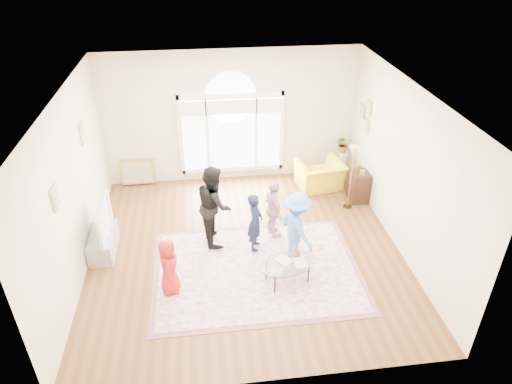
{
  "coord_description": "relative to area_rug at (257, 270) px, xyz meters",
  "views": [
    {
      "loc": [
        -0.7,
        -7.1,
        5.63
      ],
      "look_at": [
        0.25,
        0.3,
        1.14
      ],
      "focal_mm": 32.0,
      "sensor_mm": 36.0,
      "label": 1
    }
  ],
  "objects": [
    {
      "name": "armchair",
      "position": [
        1.9,
        2.85,
        0.33
      ],
      "size": [
        1.16,
        1.05,
        0.67
      ],
      "primitive_type": "imported",
      "rotation": [
        0.0,
        0.0,
        3.29
      ],
      "color": "yellow",
      "rests_on": "ground"
    },
    {
      "name": "side_cabinet",
      "position": [
        2.64,
        2.2,
        0.34
      ],
      "size": [
        0.4,
        0.5,
        0.7
      ],
      "primitive_type": "cube",
      "color": "black",
      "rests_on": "ground"
    },
    {
      "name": "child_navy",
      "position": [
        0.06,
        0.68,
        0.62
      ],
      "size": [
        0.38,
        0.5,
        1.21
      ],
      "primitive_type": "imported",
      "rotation": [
        0.0,
        0.0,
        1.34
      ],
      "color": "#131C34",
      "rests_on": "area_rug"
    },
    {
      "name": "child_blue",
      "position": [
        0.78,
        0.26,
        0.72
      ],
      "size": [
        0.82,
        1.05,
        1.43
      ],
      "primitive_type": "imported",
      "rotation": [
        0.0,
        0.0,
        1.93
      ],
      "color": "#5187E0",
      "rests_on": "area_rug"
    },
    {
      "name": "ground",
      "position": [
        -0.14,
        0.65,
        -0.01
      ],
      "size": [
        6.0,
        6.0,
        0.0
      ],
      "primitive_type": "plane",
      "color": "brown",
      "rests_on": "ground"
    },
    {
      "name": "child_pink",
      "position": [
        0.47,
        1.05,
        0.63
      ],
      "size": [
        0.45,
        0.78,
        1.25
      ],
      "primitive_type": "imported",
      "rotation": [
        0.0,
        0.0,
        1.79
      ],
      "color": "#D79DB2",
      "rests_on": "area_rug"
    },
    {
      "name": "potted_plant",
      "position": [
        2.56,
        3.3,
        0.91
      ],
      "size": [
        0.43,
        0.38,
        0.43
      ],
      "primitive_type": "imported",
      "rotation": [
        0.0,
        0.0,
        -0.13
      ],
      "color": "#33722D",
      "rests_on": "plant_pedestal"
    },
    {
      "name": "television",
      "position": [
        -2.88,
        0.95,
        0.73
      ],
      "size": [
        0.17,
        1.12,
        0.64
      ],
      "color": "black",
      "rests_on": "tv_console"
    },
    {
      "name": "area_rug",
      "position": [
        0.0,
        0.0,
        0.0
      ],
      "size": [
        3.6,
        2.6,
        0.02
      ],
      "primitive_type": "cube",
      "color": "beige",
      "rests_on": "ground"
    },
    {
      "name": "tv_console",
      "position": [
        -2.89,
        0.95,
        0.2
      ],
      "size": [
        0.45,
        1.0,
        0.42
      ],
      "primitive_type": "cube",
      "color": "#9B9EA3",
      "rests_on": "ground"
    },
    {
      "name": "plant_pedestal",
      "position": [
        2.56,
        3.3,
        0.34
      ],
      "size": [
        0.2,
        0.2,
        0.7
      ],
      "primitive_type": "cylinder",
      "color": "white",
      "rests_on": "ground"
    },
    {
      "name": "coffee_table",
      "position": [
        0.51,
        -0.35,
        0.39
      ],
      "size": [
        1.17,
        0.91,
        0.54
      ],
      "rotation": [
        0.0,
        0.0,
        0.27
      ],
      "color": "silver",
      "rests_on": "ground"
    },
    {
      "name": "rug_border",
      "position": [
        -0.0,
        -0.0,
        -0.0
      ],
      "size": [
        3.8,
        2.8,
        0.01
      ],
      "primitive_type": "cube",
      "color": "#8F525C",
      "rests_on": "ground"
    },
    {
      "name": "leaning_picture",
      "position": [
        -2.46,
        3.55,
        -0.01
      ],
      "size": [
        0.8,
        0.14,
        0.62
      ],
      "primitive_type": "cube",
      "rotation": [
        -0.14,
        0.0,
        0.0
      ],
      "color": "tan",
      "rests_on": "ground"
    },
    {
      "name": "floor_lamp",
      "position": [
        2.33,
        1.92,
        1.27
      ],
      "size": [
        0.32,
        0.32,
        1.51
      ],
      "color": "black",
      "rests_on": "ground"
    },
    {
      "name": "room_shell",
      "position": [
        -0.13,
        3.48,
        1.56
      ],
      "size": [
        6.0,
        6.0,
        6.0
      ],
      "color": "beige",
      "rests_on": "ground"
    },
    {
      "name": "child_black",
      "position": [
        -0.7,
        1.05,
        0.84
      ],
      "size": [
        0.72,
        0.87,
        1.65
      ],
      "primitive_type": "imported",
      "rotation": [
        0.0,
        0.0,
        1.69
      ],
      "color": "black",
      "rests_on": "area_rug"
    },
    {
      "name": "child_red",
      "position": [
        -1.55,
        -0.34,
        0.54
      ],
      "size": [
        0.34,
        0.52,
        1.07
      ],
      "primitive_type": "imported",
      "rotation": [
        0.0,
        0.0,
        1.56
      ],
      "color": "red",
      "rests_on": "area_rug"
    }
  ]
}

